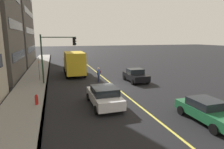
# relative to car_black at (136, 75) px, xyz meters

# --- Properties ---
(ground) EXTENTS (200.00, 200.00, 0.00)m
(ground) POSITION_rel_car_black_xyz_m (-1.05, 3.06, -0.76)
(ground) COLOR black
(sidewalk_slab) EXTENTS (80.00, 3.22, 0.15)m
(sidewalk_slab) POSITION_rel_car_black_xyz_m (-1.05, 11.57, -0.68)
(sidewalk_slab) COLOR gray
(sidewalk_slab) RESTS_ON ground
(curb_edge) EXTENTS (80.00, 0.16, 0.15)m
(curb_edge) POSITION_rel_car_black_xyz_m (-1.05, 10.04, -0.68)
(curb_edge) COLOR slate
(curb_edge) RESTS_ON ground
(lane_stripe_center) EXTENTS (80.00, 0.16, 0.01)m
(lane_stripe_center) POSITION_rel_car_black_xyz_m (-1.05, 3.06, -0.75)
(lane_stripe_center) COLOR #D8CC4C
(lane_stripe_center) RESTS_ON ground
(car_black) EXTENTS (3.81, 2.08, 1.53)m
(car_black) POSITION_rel_car_black_xyz_m (0.00, 0.00, 0.00)
(car_black) COLOR black
(car_black) RESTS_ON ground
(car_white) EXTENTS (4.54, 2.10, 1.51)m
(car_white) POSITION_rel_car_black_xyz_m (-6.57, 5.61, 0.02)
(car_white) COLOR silver
(car_white) RESTS_ON ground
(car_green) EXTENTS (4.20, 1.94, 1.38)m
(car_green) POSITION_rel_car_black_xyz_m (-11.15, 0.21, -0.05)
(car_green) COLOR #1E6038
(car_green) RESTS_ON ground
(truck_yellow) EXTENTS (6.69, 2.61, 3.24)m
(truck_yellow) POSITION_rel_car_black_xyz_m (6.08, 6.50, 0.96)
(truck_yellow) COLOR silver
(truck_yellow) RESTS_ON ground
(pedestrian_with_backpack) EXTENTS (0.42, 0.39, 1.72)m
(pedestrian_with_backpack) POSITION_rel_car_black_xyz_m (1.21, 4.18, 0.25)
(pedestrian_with_backpack) COLOR #262D4C
(pedestrian_with_backpack) RESTS_ON ground
(traffic_light_mast) EXTENTS (0.28, 3.87, 5.49)m
(traffic_light_mast) POSITION_rel_car_black_xyz_m (1.84, 8.88, 3.01)
(traffic_light_mast) COLOR #1E3823
(traffic_light_mast) RESTS_ON ground
(street_sign_post) EXTENTS (0.60, 0.08, 2.91)m
(street_sign_post) POSITION_rel_car_black_xyz_m (3.40, 10.86, 0.95)
(street_sign_post) COLOR slate
(street_sign_post) RESTS_ON ground
(fire_hydrant) EXTENTS (0.24, 0.24, 0.94)m
(fire_hydrant) POSITION_rel_car_black_xyz_m (-5.22, 10.56, -0.29)
(fire_hydrant) COLOR red
(fire_hydrant) RESTS_ON ground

